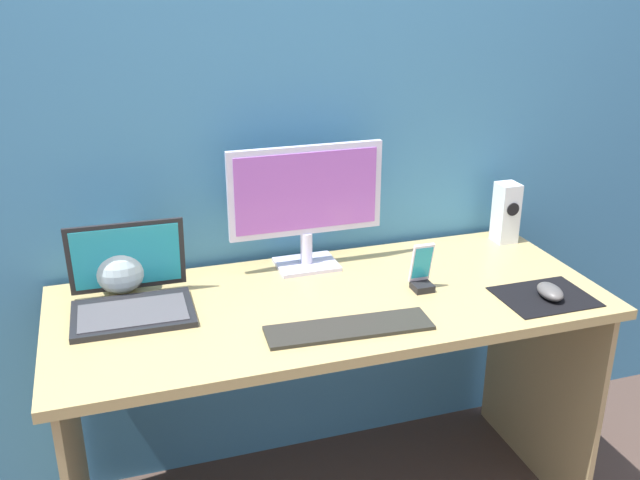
% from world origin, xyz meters
% --- Properties ---
extents(wall_back, '(6.00, 0.04, 2.50)m').
position_xyz_m(wall_back, '(0.00, 0.36, 1.25)').
color(wall_back, teal).
rests_on(wall_back, ground_plane).
extents(desk, '(1.51, 0.63, 0.74)m').
position_xyz_m(desk, '(0.00, 0.00, 0.59)').
color(desk, tan).
rests_on(desk, ground_plane).
extents(monitor, '(0.46, 0.14, 0.37)m').
position_xyz_m(monitor, '(0.00, 0.23, 0.94)').
color(monitor, silver).
rests_on(monitor, desk).
extents(speaker_right, '(0.07, 0.08, 0.20)m').
position_xyz_m(speaker_right, '(0.68, 0.23, 0.83)').
color(speaker_right, silver).
rests_on(speaker_right, desk).
extents(laptop, '(0.31, 0.26, 0.22)m').
position_xyz_m(laptop, '(-0.52, 0.09, 0.78)').
color(laptop, black).
rests_on(laptop, desk).
extents(fishbowl, '(0.15, 0.15, 0.15)m').
position_xyz_m(fishbowl, '(-0.54, 0.23, 0.81)').
color(fishbowl, silver).
rests_on(fishbowl, desk).
extents(keyboard_external, '(0.43, 0.14, 0.01)m').
position_xyz_m(keyboard_external, '(-0.01, -0.18, 0.74)').
color(keyboard_external, '#292923').
rests_on(keyboard_external, desk).
extents(mousepad, '(0.25, 0.20, 0.00)m').
position_xyz_m(mousepad, '(0.56, -0.18, 0.74)').
color(mousepad, black).
rests_on(mousepad, desk).
extents(mouse, '(0.07, 0.11, 0.04)m').
position_xyz_m(mouse, '(0.57, -0.19, 0.76)').
color(mouse, '#514E4C').
rests_on(mouse, mousepad).
extents(phone_in_dock, '(0.06, 0.06, 0.14)m').
position_xyz_m(phone_in_dock, '(0.26, -0.02, 0.78)').
color(phone_in_dock, black).
rests_on(phone_in_dock, desk).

